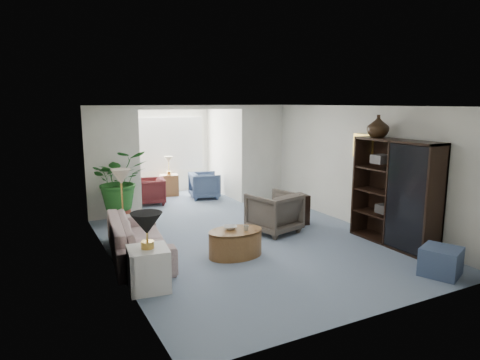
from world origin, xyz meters
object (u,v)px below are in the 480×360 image
table_lamp (147,224)px  coffee_cup (246,228)px  framed_picture (365,146)px  coffee_bowl (230,227)px  sunroom_chair_maroon (150,191)px  end_table (148,269)px  entertainment_cabinet (395,193)px  floor_lamp (121,177)px  side_table_dark (294,209)px  cabinet_urn (378,126)px  plant_pot (122,216)px  coffee_table (235,243)px  ottoman (441,261)px  sunroom_chair_blue (205,185)px  sofa (138,238)px  sunroom_table (169,185)px  wingback_chair (274,212)px

table_lamp → coffee_cup: size_ratio=4.69×
framed_picture → coffee_bowl: (-3.10, -0.17, -1.22)m
framed_picture → sunroom_chair_maroon: framed_picture is taller
end_table → entertainment_cabinet: 4.53m
floor_lamp → framed_picture: bearing=-15.1°
end_table → side_table_dark: bearing=25.7°
entertainment_cabinet → cabinet_urn: cabinet_urn is taller
coffee_bowl → plant_pot: (-1.23, 2.80, -0.32)m
coffee_table → ottoman: size_ratio=1.79×
end_table → sunroom_chair_blue: 5.75m
framed_picture → sofa: size_ratio=0.22×
plant_pot → cabinet_urn: bearing=-37.8°
table_lamp → sunroom_chair_blue: (2.92, 4.95, -0.60)m
cabinet_urn → sunroom_table: bearing=113.3°
table_lamp → coffee_bowl: table_lamp is taller
coffee_cup → ottoman: coffee_cup is taller
coffee_table → wingback_chair: wingback_chair is taller
coffee_table → sunroom_chair_maroon: bearing=93.2°
floor_lamp → coffee_cup: (1.68, -1.61, -0.76)m
ottoman → sunroom_chair_blue: sunroom_chair_blue is taller
entertainment_cabinet → side_table_dark: bearing=113.4°
floor_lamp → ottoman: 5.45m
ottoman → plant_pot: (-3.66, 5.04, -0.05)m
side_table_dark → sunroom_chair_maroon: sunroom_chair_maroon is taller
wingback_chair → plant_pot: 3.30m
sofa → side_table_dark: size_ratio=3.54×
sofa → floor_lamp: 1.21m
coffee_table → cabinet_urn: size_ratio=2.27×
floor_lamp → entertainment_cabinet: (4.36, -2.30, -0.29)m
coffee_bowl → cabinet_urn: (2.87, -0.38, 1.65)m
floor_lamp → sunroom_chair_maroon: (1.29, 2.82, -0.92)m
sunroom_chair_blue → sunroom_chair_maroon: (-1.50, 0.00, -0.02)m
sofa → coffee_table: 1.64m
coffee_bowl → ottoman: 3.32m
coffee_cup → plant_pot: size_ratio=0.23×
wingback_chair → cabinet_urn: bearing=129.4°
coffee_cup → sunroom_table: bearing=86.1°
sunroom_chair_maroon → coffee_cup: bearing=16.2°
ottoman → sunroom_table: 7.47m
wingback_chair → plant_pot: bearing=-52.9°
ottoman → sunroom_chair_blue: bearing=99.8°
floor_lamp → sunroom_chair_maroon: 3.24m
end_table → table_lamp: table_lamp is taller
sofa → plant_pot: (0.18, 2.16, -0.17)m
coffee_cup → side_table_dark: bearing=34.1°
framed_picture → sunroom_table: bearing=117.9°
end_table → ottoman: end_table is taller
plant_pot → table_lamp: bearing=-96.2°
end_table → ottoman: (4.04, -1.53, -0.09)m
floor_lamp → plant_pot: 1.78m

